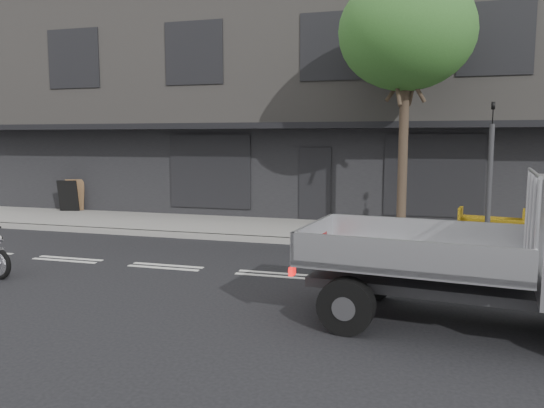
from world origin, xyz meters
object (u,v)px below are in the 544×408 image
Objects in this scene: traffic_light_pole at (489,183)px; construction_barrier at (492,226)px; sandwich_board at (68,196)px; street_tree at (407,33)px.

traffic_light_pole is 1.16m from construction_barrier.
sandwich_board is (-13.49, 2.05, 0.11)m from construction_barrier.
traffic_light_pole is at bearing -23.88° from sandwich_board.
street_tree is at bearing -21.51° from sandwich_board.
street_tree is at bearing 168.67° from construction_barrier.
construction_barrier is at bearing 68.58° from traffic_light_pole.
street_tree is 4.34× the size of construction_barrier.
street_tree is 4.23m from traffic_light_pole.
traffic_light_pole is 2.25× the size of construction_barrier.
street_tree reaches higher than construction_barrier.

